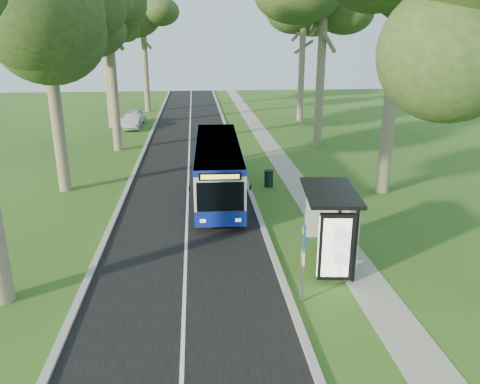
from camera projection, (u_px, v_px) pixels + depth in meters
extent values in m
plane|color=#2D571B|center=(267.00, 240.00, 20.29)|extent=(120.00, 120.00, 0.00)
cube|color=black|center=(188.00, 177.00, 29.41)|extent=(7.00, 100.00, 0.02)
cube|color=#9E9B93|center=(244.00, 175.00, 29.71)|extent=(0.25, 100.00, 0.12)
cube|color=#9E9B93|center=(132.00, 178.00, 29.08)|extent=(0.25, 100.00, 0.12)
cube|color=white|center=(188.00, 177.00, 29.41)|extent=(0.12, 100.00, 0.00)
cube|color=gray|center=(290.00, 174.00, 30.00)|extent=(1.50, 100.00, 0.02)
cube|color=white|center=(218.00, 166.00, 25.67)|extent=(2.65, 11.13, 2.63)
cube|color=navy|center=(218.00, 183.00, 25.97)|extent=(2.68, 11.16, 0.74)
cube|color=navy|center=(218.00, 145.00, 25.30)|extent=(2.68, 11.16, 0.30)
cube|color=black|center=(224.00, 197.00, 20.38)|extent=(2.08, 0.11, 1.34)
cube|color=yellow|center=(224.00, 177.00, 20.06)|extent=(1.66, 0.07, 0.20)
cube|color=black|center=(224.00, 224.00, 20.86)|extent=(2.22, 0.19, 0.28)
cylinder|color=black|center=(200.00, 208.00, 22.72)|extent=(0.29, 0.97, 0.96)
cylinder|color=black|center=(243.00, 207.00, 22.90)|extent=(0.29, 0.97, 0.96)
cylinder|color=black|center=(199.00, 171.00, 28.99)|extent=(0.29, 0.97, 0.96)
cylinder|color=black|center=(232.00, 170.00, 29.18)|extent=(0.29, 0.97, 0.96)
cylinder|color=gray|center=(303.00, 264.00, 15.13)|extent=(0.09, 0.09, 2.79)
cube|color=#0D3F93|center=(304.00, 235.00, 14.81)|extent=(0.05, 0.39, 0.69)
cylinder|color=yellow|center=(303.00, 231.00, 14.76)|extent=(0.02, 0.25, 0.25)
cube|color=white|center=(303.00, 258.00, 15.06)|extent=(0.06, 0.34, 0.45)
cube|color=black|center=(359.00, 245.00, 16.47)|extent=(0.13, 0.13, 2.84)
cube|color=black|center=(335.00, 215.00, 19.22)|extent=(0.13, 0.13, 2.84)
cube|color=black|center=(331.00, 192.00, 17.32)|extent=(2.25, 3.65, 0.14)
cube|color=silver|center=(349.00, 226.00, 17.82)|extent=(0.36, 2.89, 2.27)
cube|color=black|center=(341.00, 247.00, 16.28)|extent=(1.21, 0.31, 2.50)
cube|color=white|center=(341.00, 248.00, 16.20)|extent=(0.96, 0.13, 2.22)
cube|color=black|center=(333.00, 247.00, 18.43)|extent=(0.65, 2.08, 0.07)
cylinder|color=black|center=(269.00, 179.00, 27.42)|extent=(0.52, 0.52, 0.93)
cylinder|color=black|center=(269.00, 171.00, 27.26)|extent=(0.56, 0.56, 0.05)
imported|color=silver|center=(133.00, 117.00, 46.78)|extent=(2.49, 4.71, 1.53)
imported|color=#AEB1B6|center=(133.00, 122.00, 44.80)|extent=(1.47, 4.10, 1.35)
cylinder|color=#7A6B56|center=(54.00, 97.00, 25.23)|extent=(0.66, 0.66, 10.57)
cylinder|color=#7A6B56|center=(113.00, 81.00, 34.82)|extent=(0.66, 0.66, 10.54)
ellipsoid|color=#2C4119|center=(106.00, 0.00, 33.06)|extent=(5.20, 5.20, 7.23)
cylinder|color=#7A6B56|center=(107.00, 57.00, 43.67)|extent=(0.74, 0.74, 13.14)
cylinder|color=#7A6B56|center=(146.00, 67.00, 53.82)|extent=(0.65, 0.65, 10.15)
ellipsoid|color=#2C4119|center=(142.00, 17.00, 52.12)|extent=(5.20, 5.20, 6.96)
cylinder|color=#7A6B56|center=(393.00, 82.00, 24.70)|extent=(0.71, 0.71, 12.26)
cylinder|color=#7A6B56|center=(320.00, 81.00, 36.28)|extent=(0.65, 0.65, 10.28)
ellipsoid|color=#2C4119|center=(324.00, 6.00, 34.57)|extent=(5.20, 5.20, 7.05)
cylinder|color=#7A6B56|center=(301.00, 75.00, 47.86)|extent=(0.63, 0.63, 9.45)
ellipsoid|color=#2C4119|center=(303.00, 23.00, 46.29)|extent=(5.20, 5.20, 6.48)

